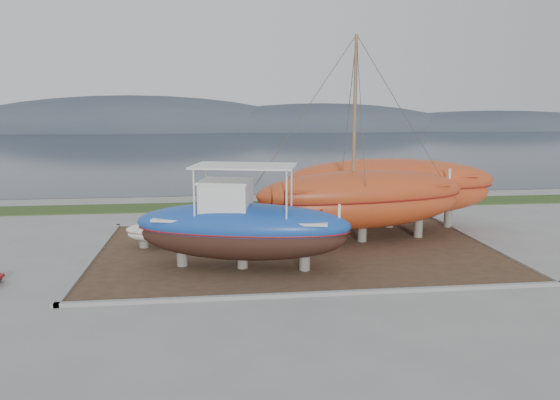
{
  "coord_description": "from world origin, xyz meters",
  "views": [
    {
      "loc": [
        -3.77,
        -20.27,
        6.71
      ],
      "look_at": [
        -0.81,
        4.0,
        2.41
      ],
      "focal_mm": 35.0,
      "sensor_mm": 36.0,
      "label": 1
    }
  ],
  "objects": [
    {
      "name": "curb_frame",
      "position": [
        0.0,
        4.0,
        0.07
      ],
      "size": [
        18.6,
        12.6,
        0.15
      ],
      "primitive_type": null,
      "color": "gray",
      "rests_on": "ground"
    },
    {
      "name": "white_dinghy",
      "position": [
        -5.98,
        5.21,
        0.65
      ],
      "size": [
        3.99,
        1.7,
        1.18
      ],
      "primitive_type": null,
      "rotation": [
        0.0,
        0.0,
        -0.06
      ],
      "color": "white",
      "rests_on": "dirt_patch"
    },
    {
      "name": "dirt_patch",
      "position": [
        0.0,
        4.0,
        0.03
      ],
      "size": [
        18.0,
        12.0,
        0.06
      ],
      "primitive_type": "cube",
      "color": "#422D1E",
      "rests_on": "ground"
    },
    {
      "name": "grass_strip",
      "position": [
        0.0,
        15.5,
        0.04
      ],
      "size": [
        44.0,
        3.0,
        0.08
      ],
      "primitive_type": "cube",
      "color": "#284219",
      "rests_on": "ground"
    },
    {
      "name": "mountain_ridge",
      "position": [
        0.0,
        125.0,
        0.0
      ],
      "size": [
        200.0,
        36.0,
        20.0
      ],
      "primitive_type": null,
      "color": "#333D49",
      "rests_on": "ground"
    },
    {
      "name": "orange_bare_hull",
      "position": [
        5.73,
        8.09,
        1.89
      ],
      "size": [
        11.52,
        4.76,
        3.66
      ],
      "primitive_type": null,
      "rotation": [
        0.0,
        0.0,
        -0.13
      ],
      "color": "#B4401B",
      "rests_on": "dirt_patch"
    },
    {
      "name": "blue_caique",
      "position": [
        -2.68,
        1.43,
        2.19
      ],
      "size": [
        9.28,
        4.82,
        4.27
      ],
      "primitive_type": null,
      "rotation": [
        0.0,
        0.0,
        -0.24
      ],
      "color": "#1B4AA9",
      "rests_on": "dirt_patch"
    },
    {
      "name": "sea",
      "position": [
        0.0,
        70.0,
        0.0
      ],
      "size": [
        260.0,
        100.0,
        0.04
      ],
      "primitive_type": null,
      "color": "#16212D",
      "rests_on": "ground"
    },
    {
      "name": "orange_sailboat",
      "position": [
        3.4,
        5.16,
        4.97
      ],
      "size": [
        11.09,
        4.83,
        9.82
      ],
      "primitive_type": null,
      "rotation": [
        0.0,
        0.0,
        0.16
      ],
      "color": "#B4401B",
      "rests_on": "dirt_patch"
    },
    {
      "name": "ground",
      "position": [
        0.0,
        0.0,
        0.0
      ],
      "size": [
        140.0,
        140.0,
        0.0
      ],
      "primitive_type": "plane",
      "color": "gray",
      "rests_on": "ground"
    }
  ]
}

